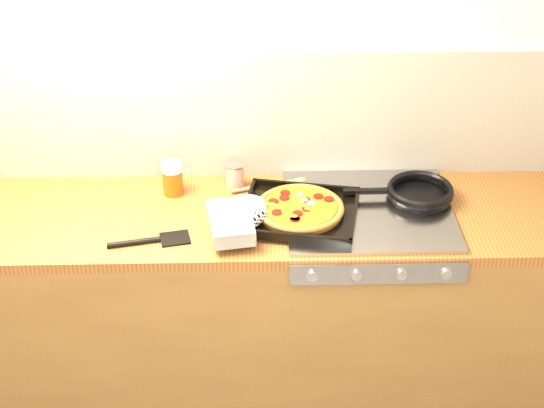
{
  "coord_description": "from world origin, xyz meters",
  "views": [
    {
      "loc": [
        0.03,
        -1.44,
        2.51
      ],
      "look_at": [
        0.1,
        1.08,
        0.95
      ],
      "focal_mm": 55.0,
      "sensor_mm": 36.0,
      "label": 1
    }
  ],
  "objects_px": {
    "juice_glass": "(172,178)",
    "tomato_can": "(235,176)",
    "frying_pan": "(419,192)",
    "pizza_on_tray": "(281,212)"
  },
  "relations": [
    {
      "from": "tomato_can",
      "to": "juice_glass",
      "type": "height_order",
      "value": "juice_glass"
    },
    {
      "from": "frying_pan",
      "to": "juice_glass",
      "type": "relative_size",
      "value": 3.12
    },
    {
      "from": "pizza_on_tray",
      "to": "juice_glass",
      "type": "height_order",
      "value": "juice_glass"
    },
    {
      "from": "tomato_can",
      "to": "juice_glass",
      "type": "distance_m",
      "value": 0.24
    },
    {
      "from": "frying_pan",
      "to": "juice_glass",
      "type": "height_order",
      "value": "juice_glass"
    },
    {
      "from": "pizza_on_tray",
      "to": "tomato_can",
      "type": "bearing_deg",
      "value": 123.03
    },
    {
      "from": "frying_pan",
      "to": "tomato_can",
      "type": "relative_size",
      "value": 4.24
    },
    {
      "from": "juice_glass",
      "to": "frying_pan",
      "type": "bearing_deg",
      "value": -4.88
    },
    {
      "from": "juice_glass",
      "to": "tomato_can",
      "type": "bearing_deg",
      "value": 10.05
    },
    {
      "from": "pizza_on_tray",
      "to": "juice_glass",
      "type": "bearing_deg",
      "value": 152.07
    }
  ]
}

